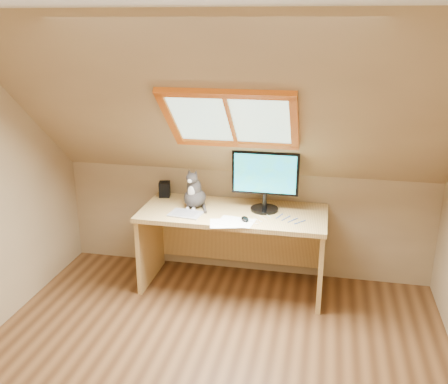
# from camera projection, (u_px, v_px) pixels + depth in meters

# --- Properties ---
(room_shell) EXTENTS (3.52, 3.52, 2.41)m
(room_shell) POSITION_uv_depth(u_px,v_px,m) (192.00, 190.00, 2.79)
(room_shell) COLOR tan
(room_shell) RESTS_ON ground
(desk) EXTENTS (1.63, 0.72, 0.75)m
(desk) POSITION_uv_depth(u_px,v_px,m) (234.00, 232.00, 4.52)
(desk) COLOR #E0BB6A
(desk) RESTS_ON ground
(monitor) EXTENTS (0.58, 0.25, 0.53)m
(monitor) POSITION_uv_depth(u_px,v_px,m) (265.00, 177.00, 4.30)
(monitor) COLOR black
(monitor) RESTS_ON desk
(cat) EXTENTS (0.23, 0.27, 0.36)m
(cat) POSITION_uv_depth(u_px,v_px,m) (194.00, 193.00, 4.44)
(cat) COLOR #3D3836
(cat) RESTS_ON desk
(desk_speaker) EXTENTS (0.12, 0.12, 0.14)m
(desk_speaker) POSITION_uv_depth(u_px,v_px,m) (165.00, 189.00, 4.73)
(desk_speaker) COLOR black
(desk_speaker) RESTS_ON desk
(graphics_tablet) EXTENTS (0.30, 0.23, 0.01)m
(graphics_tablet) POSITION_uv_depth(u_px,v_px,m) (186.00, 214.00, 4.31)
(graphics_tablet) COLOR #B2B2B7
(graphics_tablet) RESTS_ON desk
(mouse) EXTENTS (0.09, 0.12, 0.03)m
(mouse) POSITION_uv_depth(u_px,v_px,m) (245.00, 219.00, 4.17)
(mouse) COLOR black
(mouse) RESTS_ON desk
(papers) EXTENTS (0.33, 0.27, 0.00)m
(papers) POSITION_uv_depth(u_px,v_px,m) (224.00, 222.00, 4.15)
(papers) COLOR white
(papers) RESTS_ON desk
(cables) EXTENTS (0.51, 0.26, 0.01)m
(cables) POSITION_uv_depth(u_px,v_px,m) (278.00, 219.00, 4.20)
(cables) COLOR silver
(cables) RESTS_ON desk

